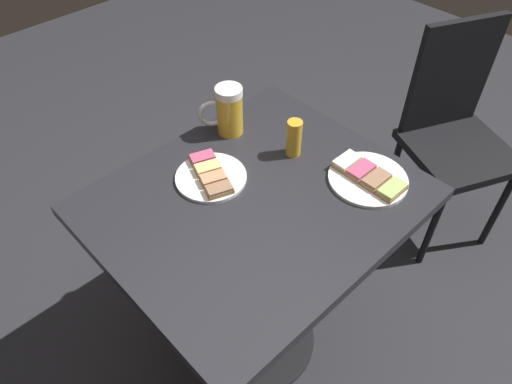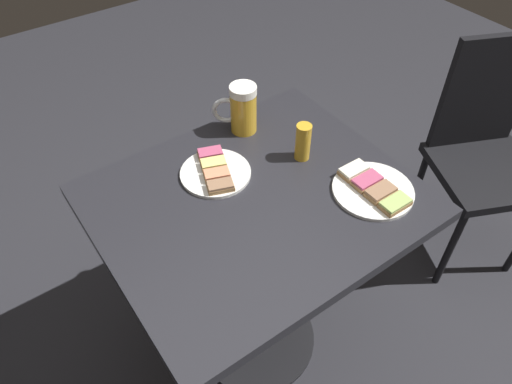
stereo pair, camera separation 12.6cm
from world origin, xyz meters
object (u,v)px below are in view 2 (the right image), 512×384
object	(u,v)px
plate_near	(215,172)
beer_glass_small	(303,142)
cafe_chair	(484,145)
beer_mug	(242,109)
plate_far	(373,189)

from	to	relation	value
plate_near	beer_glass_small	size ratio (longest dim) A/B	1.74
beer_glass_small	cafe_chair	size ratio (longest dim) A/B	0.12
beer_mug	cafe_chair	world-z (taller)	beer_mug
beer_mug	cafe_chair	xyz separation A→B (m)	(0.35, 0.87, -0.32)
beer_mug	beer_glass_small	size ratio (longest dim) A/B	1.36
beer_mug	beer_glass_small	xyz separation A→B (m)	(0.21, 0.07, -0.02)
beer_glass_small	cafe_chair	world-z (taller)	cafe_chair
plate_far	cafe_chair	size ratio (longest dim) A/B	0.24
beer_glass_small	beer_mug	bearing A→B (deg)	-162.04
plate_near	plate_far	xyz separation A→B (m)	(0.30, 0.31, 0.00)
plate_far	beer_glass_small	size ratio (longest dim) A/B	1.93
plate_far	beer_glass_small	world-z (taller)	beer_glass_small
plate_near	cafe_chair	world-z (taller)	cafe_chair
beer_mug	plate_far	bearing A→B (deg)	17.38
plate_far	cafe_chair	xyz separation A→B (m)	(-0.08, 0.73, -0.26)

